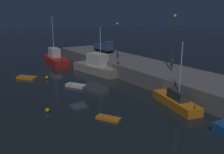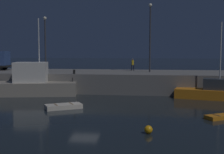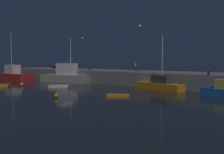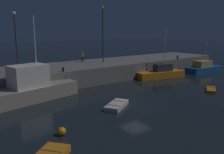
{
  "view_description": "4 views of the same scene",
  "coord_description": "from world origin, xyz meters",
  "px_view_note": "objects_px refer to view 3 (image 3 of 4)",
  "views": [
    {
      "loc": [
        32.51,
        -14.99,
        11.53
      ],
      "look_at": [
        3.16,
        4.13,
        2.25
      ],
      "focal_mm": 38.93,
      "sensor_mm": 36.0,
      "label": 1
    },
    {
      "loc": [
        5.7,
        -25.72,
        5.38
      ],
      "look_at": [
        1.74,
        5.84,
        2.46
      ],
      "focal_mm": 48.23,
      "sensor_mm": 36.0,
      "label": 2
    },
    {
      "loc": [
        27.46,
        -25.37,
        4.57
      ],
      "look_at": [
        4.42,
        6.66,
        1.68
      ],
      "focal_mm": 37.03,
      "sensor_mm": 36.0,
      "label": 3
    },
    {
      "loc": [
        -15.2,
        -16.08,
        7.37
      ],
      "look_at": [
        -0.73,
        3.05,
        2.49
      ],
      "focal_mm": 36.0,
      "sensor_mm": 36.0,
      "label": 4
    }
  ],
  "objects_px": {
    "rowboat_white_mid": "(59,86)",
    "utility_truck": "(63,63)",
    "fishing_boat_blue": "(66,76)",
    "dockworker": "(135,66)",
    "mooring_buoy_near": "(56,95)",
    "bollard_west": "(209,73)",
    "bollard_central": "(90,69)",
    "bollard_east": "(75,69)",
    "mooring_buoy_mid": "(22,84)",
    "fishing_boat_white": "(14,75)",
    "dinghy_red_small": "(118,95)",
    "lamp_post_east": "(140,45)",
    "lamp_post_west": "(82,50)",
    "fishing_trawler_red": "(159,85)"
  },
  "relations": [
    {
      "from": "fishing_boat_blue",
      "to": "mooring_buoy_mid",
      "type": "height_order",
      "value": "fishing_boat_blue"
    },
    {
      "from": "fishing_boat_white",
      "to": "bollard_east",
      "type": "bearing_deg",
      "value": 20.24
    },
    {
      "from": "fishing_boat_blue",
      "to": "bollard_east",
      "type": "bearing_deg",
      "value": 67.12
    },
    {
      "from": "fishing_boat_white",
      "to": "bollard_central",
      "type": "distance_m",
      "value": 19.26
    },
    {
      "from": "mooring_buoy_near",
      "to": "mooring_buoy_mid",
      "type": "relative_size",
      "value": 0.87
    },
    {
      "from": "dockworker",
      "to": "bollard_east",
      "type": "height_order",
      "value": "dockworker"
    },
    {
      "from": "fishing_trawler_red",
      "to": "rowboat_white_mid",
      "type": "relative_size",
      "value": 2.38
    },
    {
      "from": "rowboat_white_mid",
      "to": "lamp_post_west",
      "type": "bearing_deg",
      "value": 116.04
    },
    {
      "from": "dinghy_red_small",
      "to": "bollard_central",
      "type": "distance_m",
      "value": 18.85
    },
    {
      "from": "fishing_boat_blue",
      "to": "bollard_central",
      "type": "bearing_deg",
      "value": 19.05
    },
    {
      "from": "fishing_boat_blue",
      "to": "lamp_post_east",
      "type": "bearing_deg",
      "value": 23.01
    },
    {
      "from": "bollard_west",
      "to": "bollard_central",
      "type": "distance_m",
      "value": 22.78
    },
    {
      "from": "dinghy_red_small",
      "to": "utility_truck",
      "type": "bearing_deg",
      "value": 149.52
    },
    {
      "from": "fishing_boat_white",
      "to": "bollard_central",
      "type": "bearing_deg",
      "value": 15.49
    },
    {
      "from": "fishing_trawler_red",
      "to": "bollard_west",
      "type": "distance_m",
      "value": 7.27
    },
    {
      "from": "mooring_buoy_mid",
      "to": "bollard_east",
      "type": "bearing_deg",
      "value": 82.88
    },
    {
      "from": "lamp_post_east",
      "to": "bollard_east",
      "type": "bearing_deg",
      "value": -162.83
    },
    {
      "from": "rowboat_white_mid",
      "to": "utility_truck",
      "type": "height_order",
      "value": "utility_truck"
    },
    {
      "from": "utility_truck",
      "to": "fishing_boat_white",
      "type": "bearing_deg",
      "value": -115.14
    },
    {
      "from": "fishing_boat_white",
      "to": "bollard_west",
      "type": "distance_m",
      "value": 41.61
    },
    {
      "from": "bollard_east",
      "to": "mooring_buoy_mid",
      "type": "bearing_deg",
      "value": -97.12
    },
    {
      "from": "rowboat_white_mid",
      "to": "fishing_boat_blue",
      "type": "bearing_deg",
      "value": 129.98
    },
    {
      "from": "lamp_post_east",
      "to": "bollard_west",
      "type": "bearing_deg",
      "value": -17.81
    },
    {
      "from": "dinghy_red_small",
      "to": "fishing_trawler_red",
      "type": "bearing_deg",
      "value": 82.08
    },
    {
      "from": "fishing_trawler_red",
      "to": "fishing_boat_white",
      "type": "height_order",
      "value": "fishing_boat_white"
    },
    {
      "from": "fishing_boat_blue",
      "to": "mooring_buoy_mid",
      "type": "xyz_separation_m",
      "value": [
        -0.68,
        -9.89,
        -1.02
      ]
    },
    {
      "from": "mooring_buoy_near",
      "to": "lamp_post_west",
      "type": "relative_size",
      "value": 0.07
    },
    {
      "from": "mooring_buoy_near",
      "to": "bollard_central",
      "type": "relative_size",
      "value": 1.03
    },
    {
      "from": "fishing_boat_white",
      "to": "lamp_post_west",
      "type": "distance_m",
      "value": 16.99
    },
    {
      "from": "dinghy_red_small",
      "to": "lamp_post_east",
      "type": "distance_m",
      "value": 18.26
    },
    {
      "from": "lamp_post_east",
      "to": "rowboat_white_mid",
      "type": "bearing_deg",
      "value": -120.03
    },
    {
      "from": "mooring_buoy_mid",
      "to": "lamp_post_west",
      "type": "distance_m",
      "value": 15.86
    },
    {
      "from": "dinghy_red_small",
      "to": "lamp_post_west",
      "type": "height_order",
      "value": "lamp_post_west"
    },
    {
      "from": "dinghy_red_small",
      "to": "lamp_post_east",
      "type": "relative_size",
      "value": 0.33
    },
    {
      "from": "rowboat_white_mid",
      "to": "bollard_east",
      "type": "xyz_separation_m",
      "value": [
        -5.48,
        9.35,
        2.49
      ]
    },
    {
      "from": "fishing_boat_white",
      "to": "dockworker",
      "type": "relative_size",
      "value": 6.76
    },
    {
      "from": "dinghy_red_small",
      "to": "bollard_east",
      "type": "height_order",
      "value": "bollard_east"
    },
    {
      "from": "fishing_trawler_red",
      "to": "utility_truck",
      "type": "xyz_separation_m",
      "value": [
        -29.68,
        7.37,
        2.93
      ]
    },
    {
      "from": "rowboat_white_mid",
      "to": "utility_truck",
      "type": "bearing_deg",
      "value": 135.96
    },
    {
      "from": "dockworker",
      "to": "mooring_buoy_near",
      "type": "bearing_deg",
      "value": -84.24
    },
    {
      "from": "lamp_post_east",
      "to": "utility_truck",
      "type": "distance_m",
      "value": 23.06
    },
    {
      "from": "utility_truck",
      "to": "bollard_east",
      "type": "xyz_separation_m",
      "value": [
        9.46,
        -5.1,
        -1.01
      ]
    },
    {
      "from": "fishing_boat_white",
      "to": "mooring_buoy_mid",
      "type": "bearing_deg",
      "value": -26.72
    },
    {
      "from": "fishing_boat_blue",
      "to": "utility_truck",
      "type": "height_order",
      "value": "fishing_boat_blue"
    },
    {
      "from": "mooring_buoy_near",
      "to": "bollard_west",
      "type": "distance_m",
      "value": 21.46
    },
    {
      "from": "fishing_boat_blue",
      "to": "dockworker",
      "type": "relative_size",
      "value": 6.91
    },
    {
      "from": "lamp_post_east",
      "to": "bollard_east",
      "type": "height_order",
      "value": "lamp_post_east"
    },
    {
      "from": "mooring_buoy_near",
      "to": "bollard_west",
      "type": "height_order",
      "value": "bollard_west"
    },
    {
      "from": "fishing_boat_blue",
      "to": "bollard_central",
      "type": "relative_size",
      "value": 22.17
    },
    {
      "from": "utility_truck",
      "to": "dockworker",
      "type": "xyz_separation_m",
      "value": [
        20.32,
        1.57,
        -0.34
      ]
    }
  ]
}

